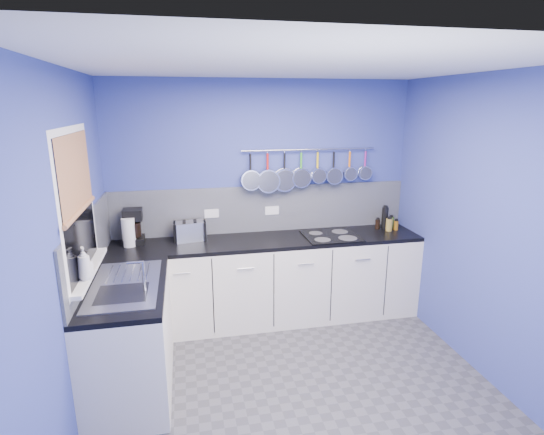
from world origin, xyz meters
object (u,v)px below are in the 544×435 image
object	(u,v)px
canister	(202,233)
paper_towel	(129,232)
soap_bottle_a	(84,263)
coffee_maker	(133,227)
hob	(331,236)
soap_bottle_b	(85,266)
toaster	(190,231)

from	to	relation	value
canister	paper_towel	bearing A→B (deg)	-174.63
soap_bottle_a	coffee_maker	size ratio (longest dim) A/B	0.69
hob	canister	bearing A→B (deg)	172.49
coffee_maker	canister	bearing A→B (deg)	-2.73
soap_bottle_a	canister	size ratio (longest dim) A/B	1.74
soap_bottle_b	canister	world-z (taller)	soap_bottle_b
paper_towel	coffee_maker	bearing A→B (deg)	63.74
soap_bottle_a	paper_towel	size ratio (longest dim) A/B	0.85
soap_bottle_b	canister	bearing A→B (deg)	54.04
paper_towel	toaster	world-z (taller)	paper_towel
soap_bottle_b	toaster	size ratio (longest dim) A/B	0.57
paper_towel	toaster	bearing A→B (deg)	6.97
soap_bottle_b	paper_towel	bearing A→B (deg)	81.87
soap_bottle_a	paper_towel	xyz separation A→B (m)	(0.16, 1.16, -0.13)
toaster	canister	bearing A→B (deg)	-13.52
paper_towel	canister	world-z (taller)	paper_towel
soap_bottle_a	toaster	world-z (taller)	soap_bottle_a
soap_bottle_a	canister	distance (m)	1.51
toaster	soap_bottle_a	bearing A→B (deg)	-132.10
coffee_maker	canister	distance (m)	0.67
soap_bottle_a	toaster	size ratio (longest dim) A/B	0.79
coffee_maker	toaster	world-z (taller)	coffee_maker
soap_bottle_b	paper_towel	size ratio (longest dim) A/B	0.61
soap_bottle_b	soap_bottle_a	bearing A→B (deg)	-90.00
soap_bottle_b	paper_towel	world-z (taller)	soap_bottle_b
hob	toaster	bearing A→B (deg)	172.87
soap_bottle_a	coffee_maker	bearing A→B (deg)	80.85
soap_bottle_b	toaster	world-z (taller)	soap_bottle_b
toaster	coffee_maker	bearing A→B (deg)	168.63
coffee_maker	canister	world-z (taller)	coffee_maker
soap_bottle_a	canister	xyz separation A→B (m)	(0.86, 1.22, -0.20)
soap_bottle_a	paper_towel	bearing A→B (deg)	82.09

